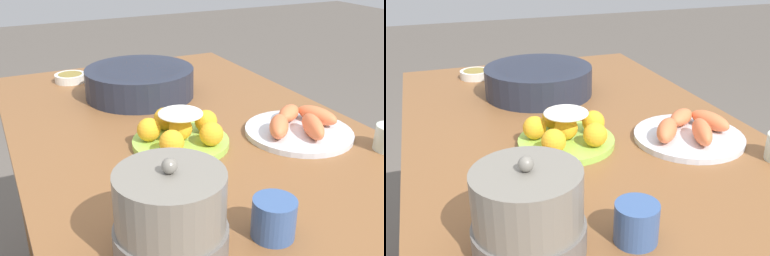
% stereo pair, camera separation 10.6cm
% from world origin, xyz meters
% --- Properties ---
extents(dining_table, '(1.54, 0.86, 0.75)m').
position_xyz_m(dining_table, '(0.00, 0.00, 0.66)').
color(dining_table, brown).
rests_on(dining_table, ground_plane).
extents(cake_plate, '(0.23, 0.23, 0.09)m').
position_xyz_m(cake_plate, '(-0.00, 0.06, 0.79)').
color(cake_plate, '#99CC4C').
rests_on(cake_plate, dining_table).
extents(serving_bowl, '(0.33, 0.33, 0.09)m').
position_xyz_m(serving_bowl, '(0.38, 0.03, 0.80)').
color(serving_bowl, '#232838').
rests_on(serving_bowl, dining_table).
extents(sauce_bowl, '(0.10, 0.10, 0.03)m').
position_xyz_m(sauce_bowl, '(0.62, 0.19, 0.77)').
color(sauce_bowl, silver).
rests_on(sauce_bowl, dining_table).
extents(seafood_platter, '(0.27, 0.27, 0.06)m').
position_xyz_m(seafood_platter, '(-0.07, -0.23, 0.77)').
color(seafood_platter, silver).
rests_on(seafood_platter, dining_table).
extents(cup_far, '(0.07, 0.07, 0.07)m').
position_xyz_m(cup_far, '(-0.38, 0.06, 0.79)').
color(cup_far, '#38568E').
rests_on(cup_far, dining_table).
extents(warming_pot, '(0.18, 0.18, 0.17)m').
position_xyz_m(warming_pot, '(-0.35, 0.23, 0.82)').
color(warming_pot, '#66605B').
rests_on(warming_pot, dining_table).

